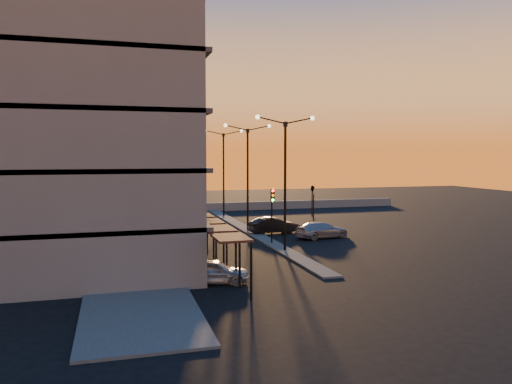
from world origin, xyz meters
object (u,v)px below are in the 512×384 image
Objects in this scene: traffic_light_main at (272,207)px; car_wagon at (322,230)px; car_sedan at (273,225)px; car_hatchback at (214,271)px; streetlamp_mid at (248,168)px.

car_wagon is at bearing 19.07° from traffic_light_main.
car_wagon is (3.09, -3.39, -0.04)m from car_sedan.
traffic_light_main reaches higher than car_hatchback.
car_sedan is at bearing -14.02° from car_hatchback.
streetlamp_mid is 2.08× the size of car_wagon.
car_wagon is (4.81, -5.47, -4.93)m from streetlamp_mid.
streetlamp_mid is 19.00m from car_hatchback.
streetlamp_mid reaches higher than traffic_light_main.
car_hatchback is 17.18m from car_sedan.
car_wagon is (11.31, 11.69, 0.02)m from car_hatchback.
car_hatchback is (-6.50, -17.15, -4.95)m from streetlamp_mid.
car_wagon reaches higher than car_hatchback.
traffic_light_main is at bearing -90.00° from streetlamp_mid.
car_sedan is 4.58m from car_wagon.
car_hatchback is 0.82× the size of car_wagon.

